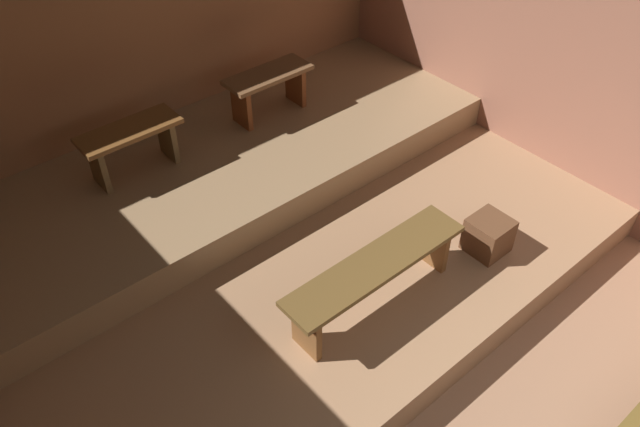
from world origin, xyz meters
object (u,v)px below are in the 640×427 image
at_px(bench_lower_center, 375,271).
at_px(bench_middle_left, 131,141).
at_px(bench_middle_right, 269,85).
at_px(wooden_crate_lower, 488,235).

relative_size(bench_lower_center, bench_middle_left, 1.79).
bearing_deg(bench_lower_center, bench_middle_right, 71.84).
height_order(bench_middle_right, wooden_crate_lower, bench_middle_right).
distance_m(bench_lower_center, wooden_crate_lower, 1.12).
bearing_deg(bench_middle_right, wooden_crate_lower, -81.20).
distance_m(bench_middle_left, bench_middle_right, 1.42).
relative_size(bench_middle_right, wooden_crate_lower, 2.77).
bearing_deg(bench_middle_right, bench_lower_center, -108.16).
xyz_separation_m(bench_middle_right, wooden_crate_lower, (0.37, -2.39, -0.45)).
relative_size(bench_lower_center, bench_middle_right, 1.79).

